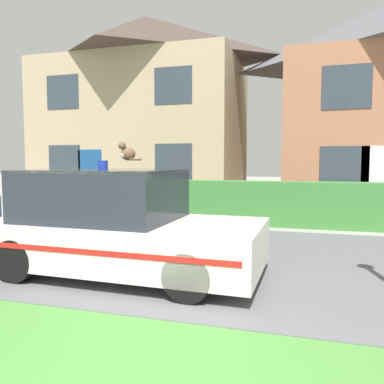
% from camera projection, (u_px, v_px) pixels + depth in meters
% --- Properties ---
extents(road_strip, '(28.00, 5.39, 0.01)m').
position_uv_depth(road_strip, '(237.00, 258.00, 6.32)').
color(road_strip, '#5B5B60').
rests_on(road_strip, ground).
extents(garden_hedge, '(8.82, 0.63, 1.13)m').
position_uv_depth(garden_hedge, '(206.00, 202.00, 10.03)').
color(garden_hedge, '#3D7F38').
rests_on(garden_hedge, ground).
extents(police_car, '(3.96, 1.92, 1.63)m').
position_uv_depth(police_car, '(118.00, 224.00, 5.43)').
color(police_car, black).
rests_on(police_car, road_strip).
extents(cat, '(0.32, 0.27, 0.29)m').
position_uv_depth(cat, '(127.00, 153.00, 5.48)').
color(cat, brown).
rests_on(cat, police_car).
extents(house_left, '(8.60, 5.98, 7.95)m').
position_uv_depth(house_left, '(146.00, 107.00, 16.55)').
color(house_left, tan).
rests_on(house_left, ground).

